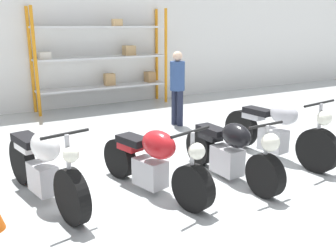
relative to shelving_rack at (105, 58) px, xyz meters
name	(u,v)px	position (x,y,z in m)	size (l,w,h in m)	color
ground_plane	(182,178)	(-0.86, -5.29, -1.30)	(30.00, 30.00, 0.00)	#B2B7B7
back_wall	(68,39)	(-0.86, 0.36, 0.50)	(30.00, 0.08, 3.60)	white
shelving_rack	(105,58)	(0.00, 0.00, 0.00)	(3.63, 0.63, 2.60)	orange
motorcycle_white	(43,166)	(-2.74, -5.03, -0.83)	(0.68, 2.12, 1.06)	black
motorcycle_red	(153,162)	(-1.43, -5.49, -0.87)	(0.80, 1.99, 0.99)	black
motorcycle_black	(231,151)	(-0.26, -5.64, -0.88)	(0.59, 1.97, 0.97)	black
motorcycle_silver	(277,131)	(0.96, -5.33, -0.83)	(0.75, 2.21, 1.07)	black
person_browsing	(177,83)	(0.64, -2.68, -0.35)	(0.39, 0.39, 1.63)	#1E2338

